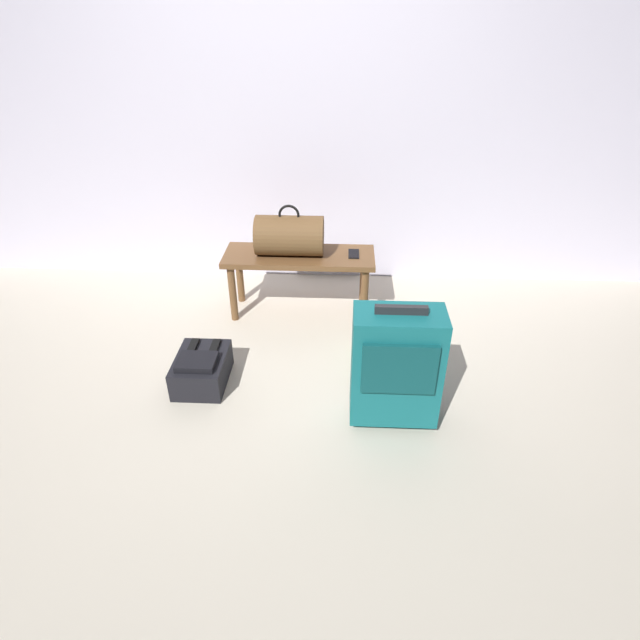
# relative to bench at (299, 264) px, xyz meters

# --- Properties ---
(ground_plane) EXTENTS (6.60, 6.60, 0.00)m
(ground_plane) POSITION_rel_bench_xyz_m (-0.09, -0.98, -0.37)
(ground_plane) COLOR beige
(back_wall) EXTENTS (6.00, 0.10, 2.80)m
(back_wall) POSITION_rel_bench_xyz_m (-0.09, 0.62, 1.03)
(back_wall) COLOR silver
(back_wall) RESTS_ON ground
(bench) EXTENTS (1.00, 0.36, 0.44)m
(bench) POSITION_rel_bench_xyz_m (0.00, 0.00, 0.00)
(bench) COLOR brown
(bench) RESTS_ON ground
(duffel_bag_brown) EXTENTS (0.44, 0.26, 0.34)m
(duffel_bag_brown) POSITION_rel_bench_xyz_m (-0.06, 0.00, 0.20)
(duffel_bag_brown) COLOR brown
(duffel_bag_brown) RESTS_ON bench
(cell_phone) EXTENTS (0.07, 0.14, 0.01)m
(cell_phone) POSITION_rel_bench_xyz_m (0.36, 0.01, 0.07)
(cell_phone) COLOR black
(cell_phone) RESTS_ON bench
(suitcase_upright_teal) EXTENTS (0.44, 0.26, 0.69)m
(suitcase_upright_teal) POSITION_rel_bench_xyz_m (0.56, -1.09, -0.02)
(suitcase_upright_teal) COLOR #14666B
(suitcase_upright_teal) RESTS_ON ground
(backpack_green) EXTENTS (0.28, 0.38, 0.21)m
(backpack_green) POSITION_rel_bench_xyz_m (0.59, -0.58, -0.27)
(backpack_green) COLOR #1E6038
(backpack_green) RESTS_ON ground
(backpack_dark) EXTENTS (0.28, 0.38, 0.21)m
(backpack_dark) POSITION_rel_bench_xyz_m (-0.49, -0.82, -0.27)
(backpack_dark) COLOR black
(backpack_dark) RESTS_ON ground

